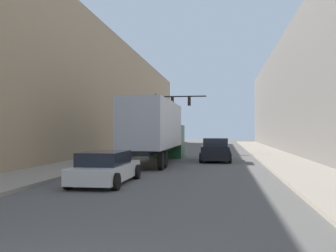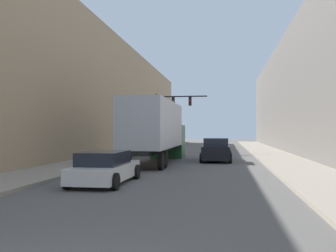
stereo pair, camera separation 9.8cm
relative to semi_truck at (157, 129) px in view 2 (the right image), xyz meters
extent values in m
cube|color=gray|center=(8.72, 8.29, -2.20)|extent=(3.39, 80.00, 0.15)
cube|color=gray|center=(-4.35, 8.29, -2.20)|extent=(3.39, 80.00, 0.15)
cube|color=#66605B|center=(13.41, 8.29, 3.66)|extent=(6.00, 80.00, 11.87)
cube|color=tan|center=(-9.04, 8.29, 3.65)|extent=(6.00, 80.00, 11.84)
cube|color=#B2B7C1|center=(0.00, -1.10, 0.31)|extent=(2.53, 9.62, 2.98)
cube|color=black|center=(0.00, -1.10, -1.32)|extent=(1.27, 9.62, 0.24)
cube|color=#1E512D|center=(0.00, 4.99, -0.96)|extent=(2.53, 2.55, 2.63)
cylinder|color=black|center=(-1.12, -4.71, -1.77)|extent=(0.25, 1.00, 1.00)
cylinder|color=black|center=(1.12, -4.71, -1.77)|extent=(0.25, 1.00, 1.00)
cylinder|color=black|center=(-1.12, -3.51, -1.77)|extent=(0.25, 1.00, 1.00)
cylinder|color=black|center=(1.12, -3.51, -1.77)|extent=(0.25, 1.00, 1.00)
cylinder|color=black|center=(-1.12, 4.99, -1.77)|extent=(0.25, 1.00, 1.00)
cylinder|color=black|center=(1.12, 4.99, -1.77)|extent=(0.25, 1.00, 1.00)
cube|color=silver|center=(-0.27, -10.19, -1.79)|extent=(1.81, 4.63, 0.62)
cube|color=#1E232D|center=(-0.27, -10.42, -1.21)|extent=(1.60, 2.55, 0.53)
cylinder|color=black|center=(-1.17, -8.58, -1.95)|extent=(0.25, 0.64, 0.64)
cylinder|color=black|center=(0.64, -8.58, -1.95)|extent=(0.25, 0.64, 0.64)
cylinder|color=black|center=(-1.17, -11.91, -1.95)|extent=(0.25, 0.64, 0.64)
cylinder|color=black|center=(0.64, -11.91, -1.95)|extent=(0.25, 0.64, 0.64)
cube|color=black|center=(3.99, 1.92, -1.62)|extent=(1.90, 4.64, 0.92)
cube|color=#1E232D|center=(3.99, 1.69, -0.88)|extent=(1.67, 2.55, 0.55)
cylinder|color=black|center=(3.04, 3.54, -1.92)|extent=(0.25, 0.70, 0.70)
cylinder|color=black|center=(4.93, 3.54, -1.92)|extent=(0.25, 0.70, 0.70)
cylinder|color=black|center=(3.04, 0.20, -1.92)|extent=(0.25, 0.70, 0.70)
cylinder|color=black|center=(4.93, 0.20, -1.92)|extent=(0.25, 0.70, 0.70)
cylinder|color=black|center=(-2.50, 13.29, 0.75)|extent=(0.20, 0.20, 6.05)
cube|color=black|center=(0.14, 13.29, 3.47)|extent=(5.28, 0.12, 0.12)
cube|color=black|center=(-0.74, 13.29, 2.96)|extent=(0.30, 0.24, 0.90)
sphere|color=gold|center=(-0.74, 13.15, 2.96)|extent=(0.18, 0.18, 0.18)
cube|color=black|center=(1.02, 13.29, 2.96)|extent=(0.30, 0.24, 0.90)
sphere|color=red|center=(1.02, 13.15, 2.96)|extent=(0.18, 0.18, 0.18)
camera|label=1|loc=(4.56, -25.13, -0.11)|focal=40.00mm
camera|label=2|loc=(4.66, -25.11, -0.11)|focal=40.00mm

